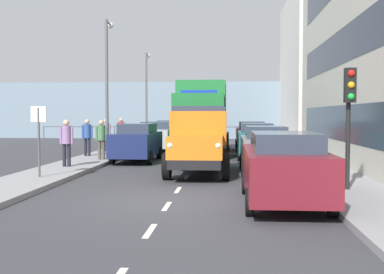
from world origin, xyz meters
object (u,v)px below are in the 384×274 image
at_px(pedestrian_strolling, 106,132).
at_px(street_sign, 39,129).
at_px(lorry_cargo_green, 202,116).
at_px(lamp_post_far, 147,88).
at_px(car_navy_oppositeside_0, 137,142).
at_px(car_maroon_kerbside_near, 284,167).
at_px(car_black_oppositeside_2, 169,132).
at_px(traffic_light_near, 349,102).
at_px(car_teal_kerbside_2, 256,140).
at_px(car_red_kerbside_3, 251,135).
at_px(car_silver_oppositeside_1, 157,136).
at_px(truck_vintage_orange, 199,142).
at_px(car_grey_kerbside_1, 265,149).
at_px(pedestrian_with_bag, 66,139).
at_px(pedestrian_in_dark_coat, 101,136).
at_px(pedestrian_couple_b, 121,130).
at_px(pedestrian_by_lamp, 87,134).
at_px(lamp_post_promenade, 107,74).

xyz_separation_m(pedestrian_strolling, street_sign, (-0.61, 10.70, 0.50)).
relative_size(lorry_cargo_green, lamp_post_far, 1.23).
relative_size(lorry_cargo_green, car_navy_oppositeside_0, 1.84).
distance_m(lorry_cargo_green, car_maroon_kerbside_near, 14.80).
xyz_separation_m(car_black_oppositeside_2, traffic_light_near, (-7.32, 20.58, 1.58)).
distance_m(car_teal_kerbside_2, pedestrian_strolling, 8.20).
relative_size(pedestrian_strolling, lamp_post_far, 0.26).
xyz_separation_m(car_navy_oppositeside_0, traffic_light_near, (-7.32, 8.75, 1.58)).
xyz_separation_m(lorry_cargo_green, lamp_post_far, (4.79, -10.27, 2.02)).
height_order(car_red_kerbside_3, car_silver_oppositeside_1, same).
height_order(truck_vintage_orange, car_teal_kerbside_2, truck_vintage_orange).
relative_size(car_red_kerbside_3, car_silver_oppositeside_1, 0.87).
height_order(car_grey_kerbside_1, traffic_light_near, traffic_light_near).
distance_m(car_black_oppositeside_2, traffic_light_near, 21.90).
relative_size(truck_vintage_orange, car_teal_kerbside_2, 1.31).
relative_size(truck_vintage_orange, street_sign, 2.51).
xyz_separation_m(car_maroon_kerbside_near, traffic_light_near, (-1.84, -1.40, 1.58)).
distance_m(pedestrian_with_bag, pedestrian_strolling, 7.62).
height_order(pedestrian_in_dark_coat, pedestrian_couple_b, pedestrian_couple_b).
relative_size(car_maroon_kerbside_near, car_red_kerbside_3, 1.20).
bearing_deg(car_maroon_kerbside_near, car_teal_kerbside_2, -90.00).
bearing_deg(street_sign, pedestrian_by_lamp, -84.36).
xyz_separation_m(car_maroon_kerbside_near, lamp_post_far, (7.55, -24.76, 3.20)).
xyz_separation_m(traffic_light_near, lamp_post_promenade, (9.52, -12.08, 1.76)).
bearing_deg(lamp_post_promenade, car_black_oppositeside_2, -104.50).
bearing_deg(car_teal_kerbside_2, car_red_kerbside_3, -90.00).
height_order(car_teal_kerbside_2, pedestrian_strolling, pedestrian_strolling).
xyz_separation_m(car_teal_kerbside_2, pedestrian_couple_b, (7.79, -5.13, 0.31)).
relative_size(pedestrian_with_bag, pedestrian_strolling, 1.02).
bearing_deg(car_grey_kerbside_1, truck_vintage_orange, 18.63).
bearing_deg(pedestrian_by_lamp, car_red_kerbside_3, -141.19).
distance_m(car_navy_oppositeside_0, pedestrian_couple_b, 7.35).
bearing_deg(lamp_post_far, lamp_post_promenade, 89.33).
relative_size(car_teal_kerbside_2, car_navy_oppositeside_0, 0.96).
bearing_deg(pedestrian_by_lamp, car_maroon_kerbside_near, 126.00).
xyz_separation_m(pedestrian_by_lamp, street_sign, (-0.77, 7.79, 0.50)).
xyz_separation_m(car_red_kerbside_3, pedestrian_couple_b, (7.79, 0.51, 0.31)).
relative_size(car_grey_kerbside_1, lamp_post_promenade, 0.62).
height_order(pedestrian_by_lamp, street_sign, street_sign).
distance_m(car_grey_kerbside_1, pedestrian_in_dark_coat, 7.64).
height_order(car_teal_kerbside_2, lamp_post_promenade, lamp_post_promenade).
xyz_separation_m(car_grey_kerbside_1, pedestrian_with_bag, (7.49, -0.26, 0.32)).
height_order(truck_vintage_orange, car_red_kerbside_3, truck_vintage_orange).
bearing_deg(street_sign, pedestrian_couple_b, -88.04).
bearing_deg(lamp_post_promenade, truck_vintage_orange, 123.29).
distance_m(car_maroon_kerbside_near, pedestrian_in_dark_coat, 11.67).
bearing_deg(traffic_light_near, pedestrian_by_lamp, -44.41).
distance_m(pedestrian_in_dark_coat, pedestrian_by_lamp, 2.10).
distance_m(car_grey_kerbside_1, lamp_post_promenade, 11.11).
height_order(car_maroon_kerbside_near, car_navy_oppositeside_0, same).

